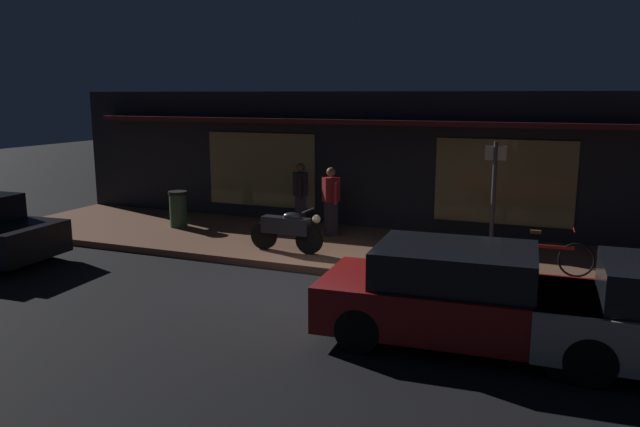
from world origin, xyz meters
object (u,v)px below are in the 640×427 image
Objects in this scene: motorcycle at (287,229)px; bicycle_parked at (548,256)px; person_bystander at (331,200)px; sign_post at (494,190)px; person_photographer at (301,194)px; trash_bin at (178,209)px; parked_car_far at (461,296)px.

motorcycle is 5.33m from bicycle_parked.
person_bystander is 0.70× the size of sign_post.
person_photographer is 1.80× the size of trash_bin.
motorcycle is 4.52m from sign_post.
motorcycle is at bearing -72.69° from person_photographer.
person_photographer is 3.20m from trash_bin.
trash_bin is at bearing -159.96° from person_photographer.
parked_car_far is (0.18, -4.98, -0.81)m from sign_post.
bicycle_parked is (5.32, 0.28, -0.14)m from motorcycle.
parked_car_far reaches higher than trash_bin.
sign_post reaches higher than trash_bin.
parked_car_far is at bearing -106.14° from bicycle_parked.
person_photographer reaches higher than parked_car_far.
trash_bin is at bearing -172.66° from person_bystander.
person_photographer is at bearing 172.35° from sign_post.
bicycle_parked is at bearing -49.25° from sign_post.
person_bystander is at bearing 79.60° from motorcycle.
sign_post reaches higher than bicycle_parked.
bicycle_parked is 5.24m from person_bystander.
parked_car_far is (5.02, -5.63, -0.32)m from person_photographer.
motorcycle is at bearing 142.50° from parked_car_far.
bicycle_parked is 3.72m from parked_car_far.
person_photographer is at bearing 20.04° from trash_bin.
parked_car_far is at bearing -51.92° from person_bystander.
motorcycle is 0.71× the size of sign_post.
person_photographer is at bearing 161.19° from bicycle_parked.
person_bystander reaches higher than trash_bin.
person_bystander is at bearing 128.08° from parked_car_far.
bicycle_parked is at bearing 2.97° from motorcycle.
bicycle_parked is 6.41m from person_photographer.
parked_car_far is at bearing -29.59° from trash_bin.
trash_bin is (-4.03, -0.52, -0.41)m from person_bystander.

